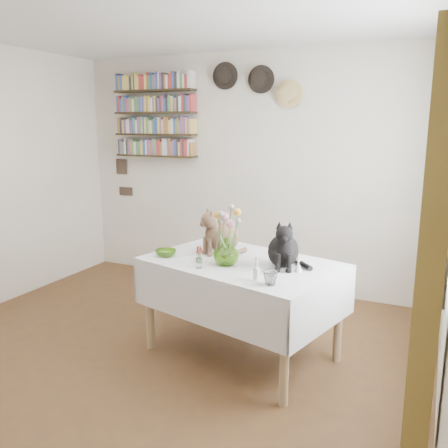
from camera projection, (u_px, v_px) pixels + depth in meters
The scene contains 15 objects.
room at pixel (118, 204), 3.09m from camera, with size 4.08×4.58×2.58m.
curtain at pixel (432, 257), 2.22m from camera, with size 0.12×0.38×2.10m, color brown.
dining_table at pixel (242, 285), 3.58m from camera, with size 1.59×1.23×0.75m.
tabby_cat at pixel (224, 230), 3.75m from camera, with size 0.25×0.32×0.37m, color brown, non-canonical shape.
black_cat at pixel (284, 242), 3.39m from camera, with size 0.24×0.30×0.36m, color black, non-canonical shape.
flower_vase at pixel (226, 251), 3.43m from camera, with size 0.19×0.19×0.20m, color #8FCF39.
green_bowl at pixel (166, 253), 3.67m from camera, with size 0.16×0.16×0.05m, color #8FCF39.
drinking_glass at pixel (270, 278), 3.01m from camera, with size 0.10×0.10×0.09m, color white.
candlestick at pixel (256, 272), 3.11m from camera, with size 0.04×0.04×0.15m.
berry_jar at pixel (199, 257), 3.36m from camera, with size 0.04×0.04×0.18m.
porcelain_figurine at pixel (298, 266), 3.28m from camera, with size 0.06×0.06×0.11m.
flower_bouquet at pixel (227, 219), 3.39m from camera, with size 0.17×0.13×0.39m.
bookshelf_unit at pixel (155, 116), 5.34m from camera, with size 1.00×0.16×0.91m.
wall_hats at pixel (257, 83), 4.79m from camera, with size 0.98×0.09×0.48m.
wall_art_plaques at pixel (123, 177), 5.77m from camera, with size 0.21×0.02×0.44m.
Camera 1 is at (1.92, -2.48, 1.77)m, focal length 38.00 mm.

